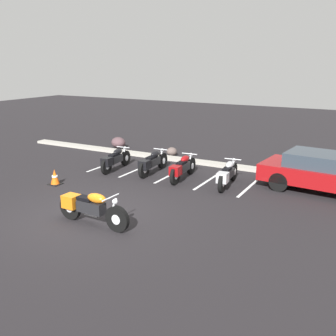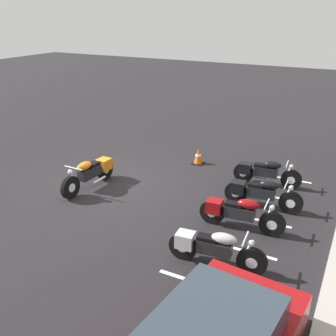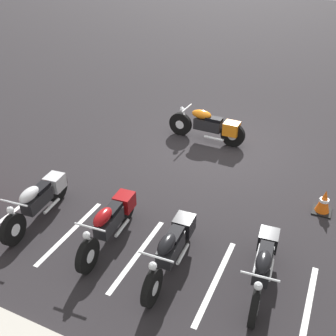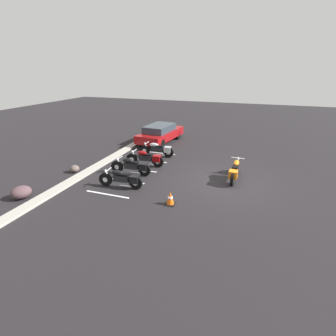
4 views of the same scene
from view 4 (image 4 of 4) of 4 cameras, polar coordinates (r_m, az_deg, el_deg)
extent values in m
plane|color=black|center=(12.81, 12.33, -2.95)|extent=(60.00, 60.00, 0.00)
cylinder|color=black|center=(13.86, 14.88, 0.24)|extent=(0.69, 0.15, 0.68)
cylinder|color=silver|center=(13.86, 14.88, 0.24)|extent=(0.26, 0.14, 0.26)
cylinder|color=black|center=(12.38, 13.88, -2.23)|extent=(0.69, 0.15, 0.68)
cylinder|color=silver|center=(12.38, 13.88, -2.23)|extent=(0.26, 0.14, 0.26)
cube|color=black|center=(13.01, 14.44, -0.37)|extent=(0.80, 0.32, 0.31)
ellipsoid|color=orange|center=(13.11, 14.68, 1.08)|extent=(0.59, 0.29, 0.25)
cube|color=black|center=(12.78, 14.41, 0.22)|extent=(0.46, 0.26, 0.08)
cube|color=orange|center=(12.35, 13.99, -1.35)|extent=(0.43, 0.39, 0.35)
cylinder|color=silver|center=(13.66, 14.92, 1.12)|extent=(0.27, 0.07, 0.55)
cylinder|color=silver|center=(13.51, 14.99, 2.11)|extent=(0.06, 0.64, 0.04)
sphere|color=silver|center=(13.66, 15.03, 1.95)|extent=(0.15, 0.15, 0.15)
cylinder|color=silver|center=(12.90, 13.52, -1.96)|extent=(0.57, 0.09, 0.07)
cylinder|color=black|center=(12.33, -13.41, -2.43)|extent=(0.17, 0.63, 0.62)
cylinder|color=silver|center=(12.33, -13.41, -2.43)|extent=(0.14, 0.25, 0.24)
cylinder|color=black|center=(11.74, -7.06, -3.20)|extent=(0.17, 0.63, 0.62)
cylinder|color=silver|center=(11.74, -7.06, -3.20)|extent=(0.14, 0.25, 0.24)
cube|color=black|center=(11.94, -10.15, -2.22)|extent=(0.33, 0.74, 0.28)
ellipsoid|color=black|center=(11.92, -11.06, -0.99)|extent=(0.29, 0.55, 0.23)
cube|color=black|center=(11.81, -9.50, -1.46)|extent=(0.26, 0.43, 0.08)
cube|color=black|center=(11.69, -7.31, -2.42)|extent=(0.37, 0.41, 0.32)
cylinder|color=silver|center=(12.19, -13.04, -1.43)|extent=(0.08, 0.25, 0.50)
cylinder|color=silver|center=(12.07, -12.89, -0.38)|extent=(0.59, 0.08, 0.03)
sphere|color=silver|center=(12.15, -13.38, -0.66)|extent=(0.13, 0.13, 0.13)
cylinder|color=silver|center=(11.86, -9.28, -3.83)|extent=(0.11, 0.52, 0.07)
cylinder|color=black|center=(13.73, -11.00, 0.26)|extent=(0.14, 0.65, 0.64)
cylinder|color=silver|center=(13.73, -11.00, 0.26)|extent=(0.13, 0.25, 0.24)
cylinder|color=black|center=(13.11, -5.16, -0.43)|extent=(0.14, 0.65, 0.64)
cylinder|color=silver|center=(13.11, -5.16, -0.43)|extent=(0.13, 0.25, 0.24)
cube|color=black|center=(13.33, -7.99, 0.49)|extent=(0.30, 0.75, 0.29)
ellipsoid|color=black|center=(13.32, -8.80, 1.63)|extent=(0.28, 0.55, 0.23)
cube|color=black|center=(13.19, -7.38, 1.20)|extent=(0.25, 0.44, 0.08)
cube|color=black|center=(13.06, -5.38, 0.31)|extent=(0.37, 0.40, 0.33)
cylinder|color=silver|center=(13.59, -10.64, 1.21)|extent=(0.07, 0.26, 0.52)
cylinder|color=silver|center=(13.48, -10.49, 2.20)|extent=(0.60, 0.06, 0.04)
sphere|color=silver|center=(13.56, -10.94, 1.93)|extent=(0.14, 0.14, 0.14)
cylinder|color=silver|center=(13.22, -7.21, -1.00)|extent=(0.09, 0.54, 0.07)
cylinder|color=black|center=(14.75, -7.83, 1.95)|extent=(0.16, 0.65, 0.64)
cylinder|color=silver|center=(14.75, -7.83, 1.95)|extent=(0.14, 0.25, 0.24)
cylinder|color=black|center=(14.24, -2.23, 1.42)|extent=(0.16, 0.65, 0.64)
cylinder|color=silver|center=(14.24, -2.23, 1.42)|extent=(0.14, 0.25, 0.24)
cube|color=black|center=(14.41, -4.92, 2.23)|extent=(0.32, 0.76, 0.29)
ellipsoid|color=maroon|center=(14.40, -5.68, 3.28)|extent=(0.29, 0.56, 0.23)
cube|color=black|center=(14.29, -4.32, 2.91)|extent=(0.26, 0.44, 0.08)
cube|color=maroon|center=(14.19, -2.43, 2.11)|extent=(0.38, 0.41, 0.33)
cylinder|color=silver|center=(14.63, -7.46, 2.85)|extent=(0.07, 0.26, 0.52)
cylinder|color=silver|center=(14.53, -7.29, 3.78)|extent=(0.61, 0.07, 0.04)
sphere|color=silver|center=(14.60, -7.74, 3.53)|extent=(0.14, 0.14, 0.14)
cylinder|color=silver|center=(14.31, -4.16, 0.87)|extent=(0.10, 0.54, 0.07)
cylinder|color=black|center=(16.21, -5.11, 3.83)|extent=(0.18, 0.65, 0.64)
cylinder|color=silver|center=(16.21, -5.11, 3.83)|extent=(0.14, 0.25, 0.24)
cylinder|color=black|center=(15.79, 0.06, 3.44)|extent=(0.18, 0.65, 0.64)
cylinder|color=silver|center=(15.79, 0.06, 3.44)|extent=(0.14, 0.25, 0.24)
cube|color=black|center=(15.92, -2.40, 4.13)|extent=(0.34, 0.76, 0.29)
ellipsoid|color=#B7B7BC|center=(15.90, -3.09, 5.08)|extent=(0.30, 0.56, 0.23)
cube|color=black|center=(15.82, -1.83, 4.76)|extent=(0.27, 0.45, 0.08)
cube|color=#B7B7BC|center=(15.75, -0.11, 4.06)|extent=(0.38, 0.42, 0.33)
cylinder|color=silver|center=(16.10, -4.75, 4.66)|extent=(0.08, 0.26, 0.52)
cylinder|color=silver|center=(16.01, -4.58, 5.51)|extent=(0.60, 0.09, 0.03)
sphere|color=silver|center=(16.07, -5.00, 5.27)|extent=(0.14, 0.14, 0.14)
cylinder|color=silver|center=(15.82, -1.68, 2.92)|extent=(0.12, 0.54, 0.07)
cylinder|color=black|center=(20.64, -1.86, 7.69)|extent=(0.66, 0.28, 0.64)
cylinder|color=black|center=(19.99, 2.20, 7.23)|extent=(0.66, 0.28, 0.64)
cylinder|color=black|center=(18.32, -5.82, 5.84)|extent=(0.66, 0.28, 0.64)
cylinder|color=black|center=(17.58, -1.38, 5.29)|extent=(0.66, 0.28, 0.64)
cube|color=maroon|center=(19.04, -1.65, 7.29)|extent=(4.46, 2.23, 0.55)
cube|color=#2D3842|center=(18.80, -1.88, 8.67)|extent=(2.55, 1.75, 0.45)
cube|color=#A8A399|center=(15.11, -14.38, 0.88)|extent=(18.00, 0.50, 0.12)
ellipsoid|color=#50393D|center=(12.47, -29.33, -4.65)|extent=(1.03, 0.97, 0.54)
ellipsoid|color=brown|center=(14.39, -19.68, -0.16)|extent=(0.63, 0.63, 0.39)
cube|color=black|center=(10.55, 0.49, -7.81)|extent=(0.40, 0.40, 0.03)
cone|color=#EA590F|center=(10.43, 0.50, -6.56)|extent=(0.32, 0.32, 0.55)
cylinder|color=white|center=(10.42, 0.50, -6.43)|extent=(0.20, 0.20, 0.06)
cube|color=white|center=(11.62, -13.06, -5.60)|extent=(0.10, 2.10, 0.00)
cube|color=white|center=(12.80, -9.42, -2.73)|extent=(0.10, 2.10, 0.00)
cube|color=white|center=(14.06, -6.44, -0.35)|extent=(0.10, 2.10, 0.00)
cube|color=white|center=(15.37, -3.95, 1.63)|extent=(0.10, 2.10, 0.00)
cube|color=white|center=(16.71, -1.86, 3.30)|extent=(0.10, 2.10, 0.00)
camera|label=1|loc=(19.72, 40.51, 13.59)|focal=42.00mm
camera|label=2|loc=(22.33, -1.86, 21.18)|focal=42.00mm
camera|label=3|loc=(13.82, -32.07, 18.57)|focal=42.00mm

